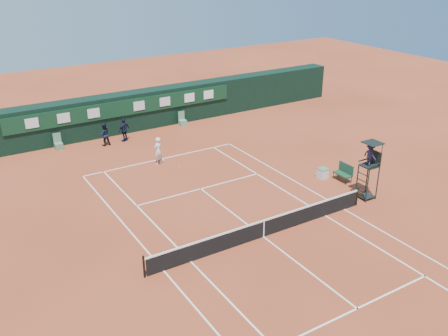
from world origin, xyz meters
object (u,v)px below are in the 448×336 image
at_px(tennis_net, 264,228).
at_px(umpire_chair, 370,159).
at_px(player_bench, 344,172).
at_px(cooler, 323,173).
at_px(player, 158,151).

xyz_separation_m(tennis_net, umpire_chair, (7.50, 0.36, 1.95)).
distance_m(player_bench, cooler, 1.33).
bearing_deg(player, cooler, 112.74).
bearing_deg(umpire_chair, player, 126.53).
relative_size(umpire_chair, cooler, 5.30).
distance_m(tennis_net, umpire_chair, 7.76).
height_order(umpire_chair, player_bench, umpire_chair).
relative_size(tennis_net, player_bench, 10.75).
distance_m(player_bench, player, 12.10).
bearing_deg(umpire_chair, cooler, 93.57).
relative_size(cooler, player, 0.34).
bearing_deg(player, umpire_chair, 102.82).
distance_m(tennis_net, cooler, 8.21).
bearing_deg(player_bench, cooler, 131.08).
bearing_deg(tennis_net, player, 92.75).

